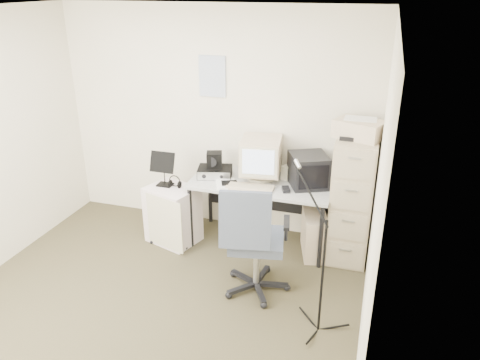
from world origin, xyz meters
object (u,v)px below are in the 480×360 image
(office_chair, at_px, (257,239))
(desk, at_px, (260,213))
(filing_cabinet, at_px, (352,199))
(side_cart, at_px, (173,214))

(office_chair, bearing_deg, desk, 91.44)
(filing_cabinet, height_order, office_chair, filing_cabinet)
(filing_cabinet, distance_m, side_cart, 1.93)
(filing_cabinet, xyz_separation_m, office_chair, (-0.76, -0.88, -0.10))
(filing_cabinet, relative_size, side_cart, 2.03)
(filing_cabinet, bearing_deg, side_cart, -171.93)
(office_chair, relative_size, side_cart, 1.71)
(filing_cabinet, relative_size, desk, 0.87)
(office_chair, bearing_deg, side_cart, 140.60)
(office_chair, distance_m, side_cart, 1.30)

